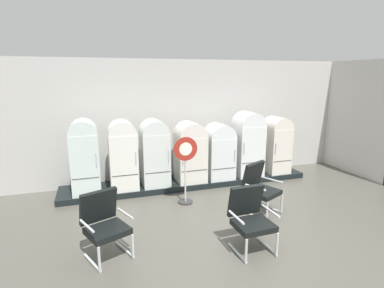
{
  "coord_description": "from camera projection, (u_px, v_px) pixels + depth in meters",
  "views": [
    {
      "loc": [
        -2.18,
        -3.95,
        2.67
      ],
      "look_at": [
        0.0,
        2.75,
        1.1
      ],
      "focal_mm": 28.72,
      "sensor_mm": 36.0,
      "label": 1
    }
  ],
  "objects": [
    {
      "name": "display_plinth",
      "position": [
        189.0,
        182.0,
        7.7
      ],
      "size": [
        6.11,
        0.95,
        0.13
      ],
      "primitive_type": "cube",
      "color": "black",
      "rests_on": "ground"
    },
    {
      "name": "ground",
      "position": [
        245.0,
        248.0,
        4.91
      ],
      "size": [
        12.0,
        10.0,
        0.05
      ],
      "primitive_type": "cube",
      "color": "#525047"
    },
    {
      "name": "armchair_left",
      "position": [
        104.0,
        222.0,
        4.58
      ],
      "size": [
        0.78,
        0.8,
        1.0
      ],
      "color": "silver",
      "rests_on": "ground"
    },
    {
      "name": "refrigerator_1",
      "position": [
        123.0,
        153.0,
        6.9
      ],
      "size": [
        0.61,
        0.63,
        1.58
      ],
      "color": "white",
      "rests_on": "display_plinth"
    },
    {
      "name": "back_wall",
      "position": [
        181.0,
        120.0,
        7.97
      ],
      "size": [
        11.76,
        0.12,
        3.07
      ],
      "color": "beige",
      "rests_on": "ground"
    },
    {
      "name": "side_wall_right",
      "position": [
        359.0,
        119.0,
        8.28
      ],
      "size": [
        0.16,
        2.2,
        3.07
      ],
      "color": "beige",
      "rests_on": "ground"
    },
    {
      "name": "armchair_center",
      "position": [
        250.0,
        216.0,
        4.77
      ],
      "size": [
        0.65,
        0.65,
        1.0
      ],
      "color": "silver",
      "rests_on": "ground"
    },
    {
      "name": "armchair_right",
      "position": [
        260.0,
        186.0,
        6.06
      ],
      "size": [
        0.8,
        0.82,
        1.0
      ],
      "color": "silver",
      "rests_on": "ground"
    },
    {
      "name": "refrigerator_3",
      "position": [
        190.0,
        150.0,
        7.42
      ],
      "size": [
        0.69,
        0.68,
        1.46
      ],
      "color": "silver",
      "rests_on": "display_plinth"
    },
    {
      "name": "refrigerator_4",
      "position": [
        219.0,
        150.0,
        7.66
      ],
      "size": [
        0.66,
        0.68,
        1.38
      ],
      "color": "white",
      "rests_on": "display_plinth"
    },
    {
      "name": "refrigerator_2",
      "position": [
        155.0,
        151.0,
        7.15
      ],
      "size": [
        0.62,
        0.68,
        1.56
      ],
      "color": "silver",
      "rests_on": "display_plinth"
    },
    {
      "name": "refrigerator_6",
      "position": [
        276.0,
        143.0,
        8.14
      ],
      "size": [
        0.58,
        0.67,
        1.49
      ],
      "color": "silver",
      "rests_on": "display_plinth"
    },
    {
      "name": "sign_stand",
      "position": [
        185.0,
        170.0,
        6.43
      ],
      "size": [
        0.5,
        0.32,
        1.45
      ],
      "color": "#2D2D30",
      "rests_on": "ground"
    },
    {
      "name": "refrigerator_0",
      "position": [
        84.0,
        154.0,
        6.68
      ],
      "size": [
        0.6,
        0.69,
        1.63
      ],
      "color": "silver",
      "rests_on": "display_plinth"
    },
    {
      "name": "refrigerator_5",
      "position": [
        248.0,
        142.0,
        7.87
      ],
      "size": [
        0.68,
        0.69,
        1.65
      ],
      "color": "white",
      "rests_on": "display_plinth"
    }
  ]
}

